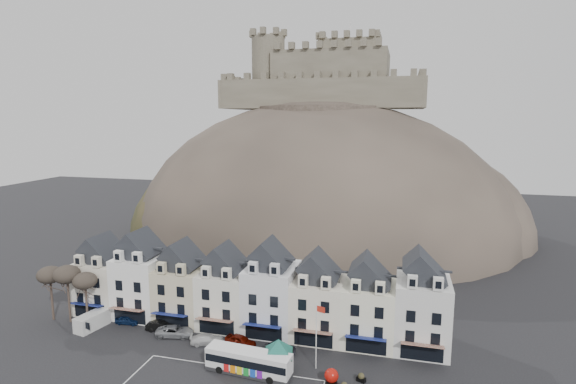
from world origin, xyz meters
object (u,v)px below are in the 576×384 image
(car_black, at_px, (161,326))
(car_white, at_px, (207,339))
(bus_shelter, at_px, (278,347))
(car_navy, at_px, (128,320))
(white_van, at_px, (92,321))
(bus, at_px, (249,361))
(car_silver, at_px, (175,331))
(flagpole, at_px, (317,332))
(car_maroon, at_px, (240,341))
(car_charcoal, at_px, (280,349))
(red_buoy, at_px, (331,377))

(car_black, bearing_deg, car_white, -110.01)
(bus_shelter, xyz_separation_m, car_navy, (-24.77, 6.62, -2.64))
(car_white, bearing_deg, white_van, 70.08)
(bus, relative_size, car_silver, 2.08)
(flagpole, distance_m, white_van, 33.32)
(car_maroon, bearing_deg, car_black, 97.78)
(car_black, bearing_deg, white_van, 93.09)
(white_van, bearing_deg, bus, 0.11)
(car_black, xyz_separation_m, car_silver, (2.61, -0.95, 0.01))
(bus, relative_size, car_navy, 2.92)
(flagpole, height_order, car_black, flagpole)
(bus_shelter, relative_size, car_charcoal, 1.61)
(white_van, height_order, car_black, white_van)
(car_silver, distance_m, car_white, 5.31)
(bus, height_order, car_silver, bus)
(bus_shelter, relative_size, car_navy, 1.79)
(car_navy, bearing_deg, white_van, 117.11)
(flagpole, bearing_deg, car_navy, 170.80)
(bus, distance_m, car_navy, 22.83)
(white_van, bearing_deg, car_charcoal, 11.73)
(bus, xyz_separation_m, car_silver, (-12.92, 6.09, -0.90))
(car_black, relative_size, car_maroon, 0.99)
(bus, relative_size, car_maroon, 2.44)
(bus_shelter, height_order, flagpole, flagpole)
(red_buoy, relative_size, car_white, 0.44)
(car_charcoal, bearing_deg, bus_shelter, -175.57)
(car_silver, relative_size, car_white, 1.12)
(white_van, height_order, car_charcoal, white_van)
(bus, xyz_separation_m, car_black, (-15.54, 7.05, -0.91))
(car_black, height_order, car_charcoal, car_black)
(car_white, xyz_separation_m, car_maroon, (4.45, 0.61, 0.08))
(car_black, distance_m, car_charcoal, 17.95)
(red_buoy, distance_m, white_van, 35.68)
(bus_shelter, distance_m, car_black, 19.92)
(red_buoy, relative_size, car_charcoal, 0.49)
(car_silver, bearing_deg, bus_shelter, -118.35)
(bus_shelter, xyz_separation_m, car_charcoal, (-0.99, 4.12, -2.59))
(bus, bearing_deg, car_silver, 159.65)
(car_navy, bearing_deg, car_white, -104.72)
(car_maroon, bearing_deg, car_silver, 101.91)
(car_navy, bearing_deg, bus, -114.29)
(flagpole, xyz_separation_m, car_navy, (-28.97, 4.69, -4.11))
(car_navy, height_order, car_black, car_black)
(bus, bearing_deg, car_black, 160.49)
(car_silver, distance_m, car_maroon, 9.69)
(car_silver, bearing_deg, car_maroon, -102.73)
(flagpole, distance_m, car_black, 23.74)
(red_buoy, relative_size, car_black, 0.46)
(car_white, bearing_deg, bus, -144.26)
(bus, bearing_deg, car_charcoal, 71.05)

